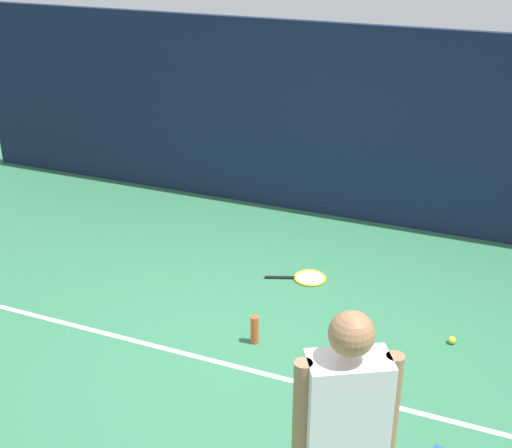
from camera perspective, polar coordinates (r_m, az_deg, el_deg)
ground_plane at (r=5.79m, az=-1.53°, el=-10.57°), size 12.00×12.00×0.00m
back_fence at (r=7.88m, az=7.28°, el=8.20°), size 10.00×0.10×2.23m
court_line at (r=5.65m, az=-2.34°, el=-11.61°), size 9.00×0.05×0.00m
tennis_player at (r=3.59m, az=7.36°, el=-17.34°), size 0.47×0.39×1.70m
tennis_racket at (r=6.83m, az=4.27°, el=-4.49°), size 0.64×0.42×0.03m
tennis_ball_by_fence at (r=6.10m, az=16.01°, el=-9.28°), size 0.07×0.07×0.07m
water_bottle at (r=5.83m, az=-0.12°, el=-8.79°), size 0.07×0.07×0.25m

